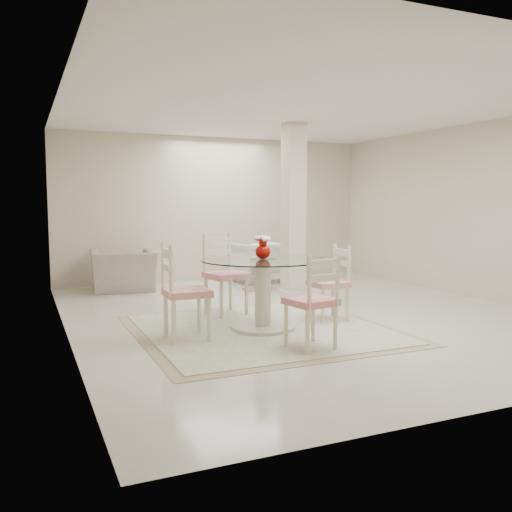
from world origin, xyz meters
name	(u,v)px	position (x,y,z in m)	size (l,w,h in m)	color
ground	(304,314)	(0.00, 0.00, 0.00)	(7.00, 7.00, 0.00)	beige
room_shell	(306,174)	(0.00, 0.00, 1.86)	(6.02, 7.02, 2.71)	beige
column	(293,211)	(0.50, 1.30, 1.35)	(0.30, 0.30, 2.70)	beige
area_rug	(263,329)	(-0.88, -0.60, 0.01)	(2.90, 2.90, 0.02)	tan
dining_table	(263,294)	(-0.88, -0.60, 0.42)	(1.45, 1.45, 0.83)	beige
red_vase	(263,247)	(-0.88, -0.60, 0.97)	(0.21, 0.19, 0.27)	#AB0C05
dining_chair_east	(333,277)	(0.14, -0.49, 0.55)	(0.43, 0.43, 1.05)	beige
dining_chair_north	(223,268)	(-1.00, 0.42, 0.62)	(0.56, 0.56, 1.18)	beige
dining_chair_west	(180,285)	(-1.90, -0.70, 0.61)	(0.48, 0.48, 1.16)	#F7F0CB
dining_chair_south	(315,294)	(-0.76, -1.61, 0.57)	(0.50, 0.50, 1.09)	#F7EDCB
recliner_taupe	(124,271)	(-1.88, 2.88, 0.34)	(1.05, 0.92, 0.68)	gray
armchair_white	(257,262)	(0.56, 2.87, 0.38)	(0.81, 0.83, 0.76)	silver
side_table	(257,275)	(0.22, 2.09, 0.25)	(0.52, 0.52, 0.54)	tan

